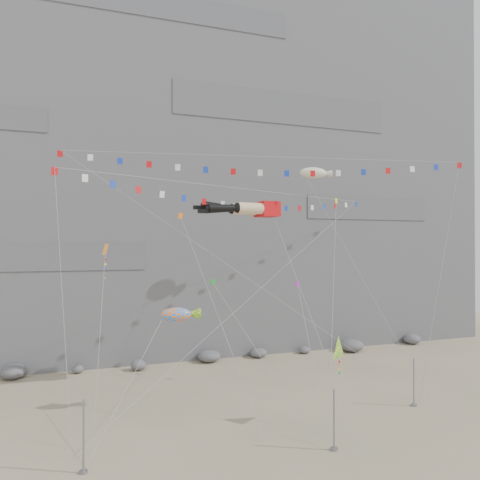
# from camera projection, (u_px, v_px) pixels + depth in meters

# --- Properties ---
(ground) EXTENTS (120.00, 120.00, 0.00)m
(ground) POSITION_uv_depth(u_px,v_px,m) (268.00, 413.00, 36.66)
(ground) COLOR #9E896D
(ground) RESTS_ON ground
(cliff) EXTENTS (80.00, 28.00, 50.00)m
(cliff) POSITION_uv_depth(u_px,v_px,m) (181.00, 163.00, 67.05)
(cliff) COLOR slate
(cliff) RESTS_ON ground
(talus_boulders) EXTENTS (60.00, 3.00, 1.20)m
(talus_boulders) POSITION_uv_depth(u_px,v_px,m) (209.00, 356.00, 52.68)
(talus_boulders) COLOR slate
(talus_boulders) RESTS_ON ground
(anchor_pole_left) EXTENTS (0.12, 0.12, 4.24)m
(anchor_pole_left) POSITION_uv_depth(u_px,v_px,m) (84.00, 436.00, 27.02)
(anchor_pole_left) COLOR gray
(anchor_pole_left) RESTS_ON ground
(anchor_pole_center) EXTENTS (0.12, 0.12, 3.90)m
(anchor_pole_center) POSITION_uv_depth(u_px,v_px,m) (334.00, 420.00, 30.02)
(anchor_pole_center) COLOR gray
(anchor_pole_center) RESTS_ON ground
(anchor_pole_right) EXTENTS (0.12, 0.12, 3.87)m
(anchor_pole_right) POSITION_uv_depth(u_px,v_px,m) (414.00, 382.00, 38.25)
(anchor_pole_right) COLOR gray
(anchor_pole_right) RESTS_ON ground
(legs_kite) EXTENTS (7.93, 15.04, 21.47)m
(legs_kite) POSITION_uv_depth(u_px,v_px,m) (246.00, 209.00, 43.10)
(legs_kite) COLOR red
(legs_kite) RESTS_ON ground
(flag_banner_upper) EXTENTS (34.31, 19.20, 26.98)m
(flag_banner_upper) POSITION_uv_depth(u_px,v_px,m) (248.00, 190.00, 44.99)
(flag_banner_upper) COLOR red
(flag_banner_upper) RESTS_ON ground
(flag_banner_lower) EXTENTS (36.01, 8.88, 24.59)m
(flag_banner_lower) POSITION_uv_depth(u_px,v_px,m) (274.00, 157.00, 41.95)
(flag_banner_lower) COLOR red
(flag_banner_lower) RESTS_ON ground
(harlequin_kite) EXTENTS (1.99, 6.36, 14.04)m
(harlequin_kite) POSITION_uv_depth(u_px,v_px,m) (105.00, 250.00, 34.97)
(harlequin_kite) COLOR red
(harlequin_kite) RESTS_ON ground
(fish_windsock) EXTENTS (8.79, 7.94, 12.50)m
(fish_windsock) POSITION_uv_depth(u_px,v_px,m) (176.00, 315.00, 36.68)
(fish_windsock) COLOR orange
(fish_windsock) RESTS_ON ground
(delta_kite) EXTENTS (3.04, 5.79, 7.61)m
(delta_kite) POSITION_uv_depth(u_px,v_px,m) (340.00, 351.00, 34.08)
(delta_kite) COLOR yellow
(delta_kite) RESTS_ON ground
(blimp_windsock) EXTENTS (6.07, 13.99, 24.86)m
(blimp_windsock) POSITION_uv_depth(u_px,v_px,m) (313.00, 173.00, 49.71)
(blimp_windsock) COLOR beige
(blimp_windsock) RESTS_ON ground
(small_kite_a) EXTENTS (4.01, 11.81, 19.54)m
(small_kite_a) POSITION_uv_depth(u_px,v_px,m) (182.00, 219.00, 40.65)
(small_kite_a) COLOR orange
(small_kite_a) RESTS_ON ground
(small_kite_b) EXTENTS (3.76, 11.32, 14.60)m
(small_kite_b) POSITION_uv_depth(u_px,v_px,m) (298.00, 286.00, 44.12)
(small_kite_b) COLOR purple
(small_kite_b) RESTS_ON ground
(small_kite_c) EXTENTS (5.41, 8.52, 13.82)m
(small_kite_c) POSITION_uv_depth(u_px,v_px,m) (215.00, 285.00, 36.83)
(small_kite_c) COLOR #179629
(small_kite_c) RESTS_ON ground
(small_kite_d) EXTENTS (8.93, 13.19, 23.14)m
(small_kite_d) POSITION_uv_depth(u_px,v_px,m) (336.00, 204.00, 46.82)
(small_kite_d) COLOR yellow
(small_kite_d) RESTS_ON ground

